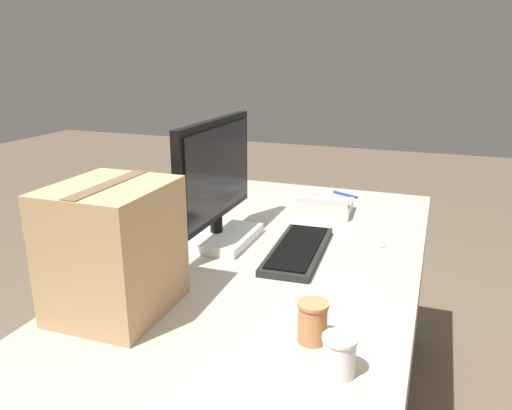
{
  "coord_description": "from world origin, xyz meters",
  "views": [
    {
      "loc": [
        -1.45,
        -0.46,
        1.39
      ],
      "look_at": [
        0.04,
        0.09,
        0.9
      ],
      "focal_mm": 35.0,
      "sensor_mm": 36.0,
      "label": 1
    }
  ],
  "objects_px": {
    "paper_cup_left": "(339,355)",
    "cardboard_box": "(114,249)",
    "desk_phone": "(324,206)",
    "spoon": "(382,242)",
    "paper_cup_right": "(313,322)",
    "pen_marker": "(345,194)",
    "monitor": "(216,190)",
    "keyboard": "(298,250)"
  },
  "relations": [
    {
      "from": "paper_cup_left",
      "to": "cardboard_box",
      "type": "height_order",
      "value": "cardboard_box"
    },
    {
      "from": "desk_phone",
      "to": "spoon",
      "type": "xyz_separation_m",
      "value": [
        -0.26,
        -0.27,
        -0.03
      ]
    },
    {
      "from": "paper_cup_right",
      "to": "pen_marker",
      "type": "xyz_separation_m",
      "value": [
        1.24,
        0.15,
        -0.04
      ]
    },
    {
      "from": "monitor",
      "to": "paper_cup_left",
      "type": "relative_size",
      "value": 6.1
    },
    {
      "from": "spoon",
      "to": "cardboard_box",
      "type": "distance_m",
      "value": 0.94
    },
    {
      "from": "keyboard",
      "to": "desk_phone",
      "type": "height_order",
      "value": "desk_phone"
    },
    {
      "from": "monitor",
      "to": "paper_cup_right",
      "type": "xyz_separation_m",
      "value": [
        -0.51,
        -0.47,
        -0.14
      ]
    },
    {
      "from": "spoon",
      "to": "pen_marker",
      "type": "height_order",
      "value": "pen_marker"
    },
    {
      "from": "pen_marker",
      "to": "paper_cup_left",
      "type": "bearing_deg",
      "value": 126.77
    },
    {
      "from": "keyboard",
      "to": "paper_cup_left",
      "type": "height_order",
      "value": "paper_cup_left"
    },
    {
      "from": "desk_phone",
      "to": "pen_marker",
      "type": "relative_size",
      "value": 1.82
    },
    {
      "from": "monitor",
      "to": "cardboard_box",
      "type": "distance_m",
      "value": 0.54
    },
    {
      "from": "monitor",
      "to": "desk_phone",
      "type": "distance_m",
      "value": 0.55
    },
    {
      "from": "keyboard",
      "to": "pen_marker",
      "type": "height_order",
      "value": "keyboard"
    },
    {
      "from": "spoon",
      "to": "cardboard_box",
      "type": "relative_size",
      "value": 0.45
    },
    {
      "from": "spoon",
      "to": "monitor",
      "type": "bearing_deg",
      "value": -77.79
    },
    {
      "from": "keyboard",
      "to": "paper_cup_right",
      "type": "distance_m",
      "value": 0.52
    },
    {
      "from": "keyboard",
      "to": "paper_cup_right",
      "type": "xyz_separation_m",
      "value": [
        -0.49,
        -0.17,
        0.04
      ]
    },
    {
      "from": "keyboard",
      "to": "paper_cup_left",
      "type": "distance_m",
      "value": 0.65
    },
    {
      "from": "cardboard_box",
      "to": "pen_marker",
      "type": "xyz_separation_m",
      "value": [
        1.26,
        -0.36,
        -0.16
      ]
    },
    {
      "from": "monitor",
      "to": "spoon",
      "type": "distance_m",
      "value": 0.61
    },
    {
      "from": "desk_phone",
      "to": "cardboard_box",
      "type": "xyz_separation_m",
      "value": [
        -0.98,
        0.32,
        0.14
      ]
    },
    {
      "from": "paper_cup_right",
      "to": "monitor",
      "type": "bearing_deg",
      "value": 42.83
    },
    {
      "from": "cardboard_box",
      "to": "spoon",
      "type": "bearing_deg",
      "value": -39.46
    },
    {
      "from": "desk_phone",
      "to": "cardboard_box",
      "type": "distance_m",
      "value": 1.04
    },
    {
      "from": "desk_phone",
      "to": "paper_cup_right",
      "type": "xyz_separation_m",
      "value": [
        -0.95,
        -0.19,
        0.02
      ]
    },
    {
      "from": "spoon",
      "to": "cardboard_box",
      "type": "bearing_deg",
      "value": -45.3
    },
    {
      "from": "paper_cup_left",
      "to": "spoon",
      "type": "relative_size",
      "value": 0.58
    },
    {
      "from": "keyboard",
      "to": "desk_phone",
      "type": "relative_size",
      "value": 1.95
    },
    {
      "from": "keyboard",
      "to": "desk_phone",
      "type": "distance_m",
      "value": 0.46
    },
    {
      "from": "monitor",
      "to": "keyboard",
      "type": "bearing_deg",
      "value": -92.83
    },
    {
      "from": "keyboard",
      "to": "desk_phone",
      "type": "xyz_separation_m",
      "value": [
        0.46,
        0.01,
        0.02
      ]
    },
    {
      "from": "cardboard_box",
      "to": "pen_marker",
      "type": "bearing_deg",
      "value": -15.79
    },
    {
      "from": "monitor",
      "to": "paper_cup_left",
      "type": "distance_m",
      "value": 0.84
    },
    {
      "from": "monitor",
      "to": "paper_cup_left",
      "type": "xyz_separation_m",
      "value": [
        -0.61,
        -0.55,
        -0.14
      ]
    },
    {
      "from": "keyboard",
      "to": "cardboard_box",
      "type": "distance_m",
      "value": 0.64
    },
    {
      "from": "desk_phone",
      "to": "pen_marker",
      "type": "height_order",
      "value": "desk_phone"
    },
    {
      "from": "keyboard",
      "to": "cardboard_box",
      "type": "relative_size",
      "value": 1.32
    },
    {
      "from": "paper_cup_right",
      "to": "pen_marker",
      "type": "relative_size",
      "value": 0.79
    },
    {
      "from": "paper_cup_right",
      "to": "keyboard",
      "type": "bearing_deg",
      "value": 19.1
    },
    {
      "from": "cardboard_box",
      "to": "monitor",
      "type": "bearing_deg",
      "value": -3.93
    },
    {
      "from": "paper_cup_right",
      "to": "pen_marker",
      "type": "bearing_deg",
      "value": 6.98
    }
  ]
}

